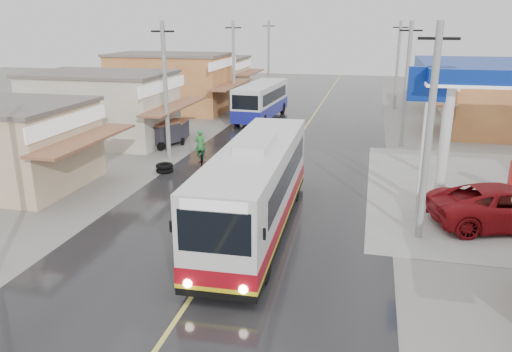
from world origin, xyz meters
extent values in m
plane|color=slate|center=(0.00, 0.00, 0.00)|extent=(120.00, 120.00, 0.00)
cube|color=black|center=(0.00, 15.00, 0.01)|extent=(12.00, 90.00, 0.02)
cube|color=#D8CC4C|center=(0.00, 15.00, 0.02)|extent=(0.15, 90.00, 0.01)
cylinder|color=white|center=(8.00, 9.00, 2.75)|extent=(0.44, 0.44, 5.50)
cylinder|color=white|center=(8.00, 3.00, 2.75)|extent=(0.44, 0.44, 5.50)
cube|color=white|center=(7.20, 3.00, 3.00)|extent=(0.25, 0.25, 6.00)
cube|color=navy|center=(7.20, 3.00, 5.50)|extent=(1.80, 0.30, 1.40)
cube|color=silver|center=(0.75, -0.75, 1.98)|extent=(2.73, 11.69, 2.86)
cube|color=black|center=(0.75, -0.75, 0.46)|extent=(2.75, 11.72, 0.29)
cube|color=maroon|center=(0.75, -0.75, 0.94)|extent=(2.77, 11.74, 0.53)
cube|color=yellow|center=(0.75, -0.75, 0.62)|extent=(2.78, 11.75, 0.14)
cube|color=black|center=(0.74, -0.27, 2.30)|extent=(2.70, 9.27, 0.97)
cube|color=black|center=(0.91, -6.52, 2.40)|extent=(2.13, 0.18, 1.26)
cube|color=black|center=(0.60, 5.02, 2.40)|extent=(2.13, 0.18, 1.07)
cube|color=white|center=(0.91, -6.52, 3.17)|extent=(1.93, 0.17, 0.34)
cube|color=silver|center=(0.75, -0.75, 3.56)|extent=(1.24, 2.94, 0.29)
cylinder|color=black|center=(-0.20, -4.85, 0.55)|extent=(0.37, 1.08, 1.07)
cylinder|color=black|center=(1.92, -4.79, 0.55)|extent=(0.37, 1.08, 1.07)
cylinder|color=black|center=(-0.40, 2.91, 0.55)|extent=(0.37, 1.08, 1.07)
cylinder|color=black|center=(1.72, 2.96, 0.55)|extent=(0.37, 1.08, 1.07)
sphere|color=#FFF2CC|center=(0.08, -6.61, 0.75)|extent=(0.28, 0.28, 0.27)
sphere|color=#FFF2CC|center=(1.73, -6.56, 0.75)|extent=(0.28, 0.28, 0.27)
cube|color=black|center=(-0.46, -6.30, 2.35)|extent=(0.08, 0.08, 0.34)
cube|color=black|center=(2.26, -6.23, 2.35)|extent=(0.08, 0.08, 0.34)
cube|color=silver|center=(-4.09, 22.03, 1.75)|extent=(2.92, 9.04, 2.48)
cube|color=navy|center=(-4.09, 22.03, 0.91)|extent=(2.96, 9.09, 0.99)
cube|color=black|center=(-4.09, 22.03, 2.10)|extent=(2.87, 7.56, 0.89)
cube|color=black|center=(-4.36, 17.63, 2.10)|extent=(2.08, 0.25, 1.09)
cylinder|color=black|center=(-5.35, 18.93, 0.52)|extent=(0.36, 1.01, 0.99)
cylinder|color=black|center=(-3.22, 18.80, 0.52)|extent=(0.36, 1.01, 0.99)
cylinder|color=black|center=(-4.97, 25.26, 0.52)|extent=(0.36, 1.01, 0.99)
cylinder|color=black|center=(-2.83, 25.13, 0.52)|extent=(0.36, 1.01, 0.99)
imported|color=maroon|center=(10.49, 1.92, 0.85)|extent=(6.63, 4.31, 1.70)
imported|color=black|center=(-4.43, 7.73, 0.51)|extent=(1.27, 2.06, 1.02)
imported|color=#2A7F34|center=(-4.43, 7.50, 1.25)|extent=(0.72, 0.59, 1.70)
cube|color=#26262D|center=(-7.85, 12.69, 0.84)|extent=(1.35, 1.90, 1.15)
cube|color=brown|center=(-7.85, 12.69, 1.46)|extent=(1.40, 1.94, 0.09)
cylinder|color=black|center=(-8.40, 12.00, 0.27)|extent=(0.22, 0.55, 0.53)
cylinder|color=black|center=(-8.54, 13.23, 0.27)|extent=(0.22, 0.55, 0.53)
cylinder|color=black|center=(-7.23, 11.96, 0.27)|extent=(0.17, 0.54, 0.53)
cube|color=#26262D|center=(-8.24, 11.25, 0.91)|extent=(1.90, 2.25, 1.25)
cube|color=brown|center=(-8.24, 11.25, 1.58)|extent=(1.96, 2.31, 0.10)
cylinder|color=black|center=(-9.12, 10.90, 0.29)|extent=(0.38, 0.60, 0.57)
cylinder|color=black|center=(-8.59, 12.13, 0.29)|extent=(0.38, 0.60, 0.57)
cylinder|color=black|center=(-8.05, 10.23, 0.29)|extent=(0.33, 0.57, 0.57)
torus|color=black|center=(-5.95, 5.84, 0.12)|extent=(0.96, 0.96, 0.24)
torus|color=black|center=(-5.95, 5.84, 0.37)|extent=(0.96, 0.96, 0.24)
camera|label=1|loc=(4.90, -18.62, 7.99)|focal=35.00mm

